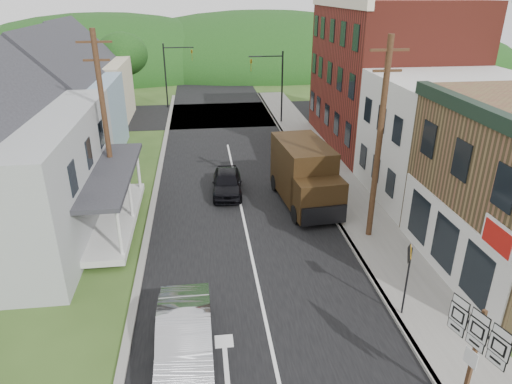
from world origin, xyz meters
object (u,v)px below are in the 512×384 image
object	(u,v)px
silver_sedan	(185,339)
dark_sedan	(227,183)
route_sign_cluster	(475,346)
warning_sign	(408,270)
delivery_van	(305,175)

from	to	relation	value
silver_sedan	dark_sedan	bearing A→B (deg)	79.71
route_sign_cluster	warning_sign	distance (m)	3.92
silver_sedan	warning_sign	bearing A→B (deg)	7.72
delivery_van	warning_sign	distance (m)	9.61
dark_sedan	delivery_van	distance (m)	4.51
delivery_van	warning_sign	xyz separation A→B (m)	(1.36, -9.50, 0.30)
warning_sign	silver_sedan	bearing A→B (deg)	-153.79
dark_sedan	route_sign_cluster	xyz separation A→B (m)	(5.40, -15.24, 1.54)
delivery_van	dark_sedan	bearing A→B (deg)	150.22
silver_sedan	warning_sign	distance (m)	7.66
silver_sedan	warning_sign	xyz separation A→B (m)	(7.49, 1.10, 1.17)
dark_sedan	delivery_van	world-z (taller)	delivery_van
dark_sedan	warning_sign	xyz separation A→B (m)	(5.37, -11.33, 1.27)
silver_sedan	route_sign_cluster	distance (m)	8.15
dark_sedan	warning_sign	world-z (taller)	warning_sign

